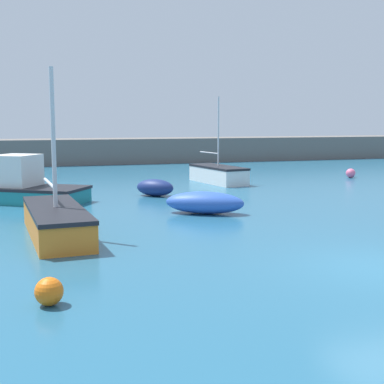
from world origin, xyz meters
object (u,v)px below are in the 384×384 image
(rowboat_white_midwater, at_px, (205,203))
(dinghy_near_pier, at_px, (155,188))
(motorboat_grey_hull, at_px, (23,187))
(mooring_buoy_pink, at_px, (351,173))
(mooring_buoy_orange, at_px, (49,291))
(sailboat_short_mast, at_px, (56,221))
(sailboat_twin_hulled, at_px, (218,174))

(rowboat_white_midwater, xyz_separation_m, dinghy_near_pier, (-0.65, 5.17, -0.02))
(motorboat_grey_hull, bearing_deg, mooring_buoy_pink, 45.68)
(rowboat_white_midwater, height_order, mooring_buoy_orange, rowboat_white_midwater)
(dinghy_near_pier, relative_size, sailboat_short_mast, 0.37)
(dinghy_near_pier, relative_size, mooring_buoy_pink, 3.62)
(mooring_buoy_orange, bearing_deg, sailboat_short_mast, 85.39)
(sailboat_short_mast, xyz_separation_m, sailboat_twin_hulled, (9.48, 11.60, 0.02))
(sailboat_short_mast, height_order, sailboat_twin_hulled, sailboat_short_mast)
(dinghy_near_pier, xyz_separation_m, motorboat_grey_hull, (-5.83, -0.17, 0.28))
(motorboat_grey_hull, bearing_deg, sailboat_short_mast, -49.85)
(dinghy_near_pier, height_order, mooring_buoy_pink, dinghy_near_pier)
(sailboat_short_mast, relative_size, motorboat_grey_hull, 1.00)
(sailboat_twin_hulled, bearing_deg, dinghy_near_pier, -58.39)
(sailboat_short_mast, bearing_deg, mooring_buoy_pink, 119.18)
(dinghy_near_pier, relative_size, motorboat_grey_hull, 0.37)
(rowboat_white_midwater, bearing_deg, mooring_buoy_orange, 84.91)
(dinghy_near_pier, bearing_deg, sailboat_short_mast, 100.72)
(mooring_buoy_orange, bearing_deg, sailboat_twin_hulled, 60.76)
(sailboat_twin_hulled, bearing_deg, rowboat_white_midwater, -32.86)
(dinghy_near_pier, distance_m, mooring_buoy_pink, 13.90)
(motorboat_grey_hull, height_order, mooring_buoy_orange, motorboat_grey_hull)
(rowboat_white_midwater, relative_size, dinghy_near_pier, 1.55)
(mooring_buoy_orange, height_order, mooring_buoy_pink, mooring_buoy_pink)
(dinghy_near_pier, bearing_deg, mooring_buoy_orange, 112.26)
(rowboat_white_midwater, bearing_deg, motorboat_grey_hull, -7.73)
(motorboat_grey_hull, height_order, mooring_buoy_pink, motorboat_grey_hull)
(dinghy_near_pier, height_order, motorboat_grey_hull, motorboat_grey_hull)
(mooring_buoy_pink, bearing_deg, sailboat_twin_hulled, -179.22)
(motorboat_grey_hull, distance_m, mooring_buoy_pink, 19.58)
(motorboat_grey_hull, height_order, sailboat_twin_hulled, sailboat_twin_hulled)
(rowboat_white_midwater, distance_m, mooring_buoy_orange, 10.53)
(rowboat_white_midwater, bearing_deg, sailboat_twin_hulled, -83.25)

